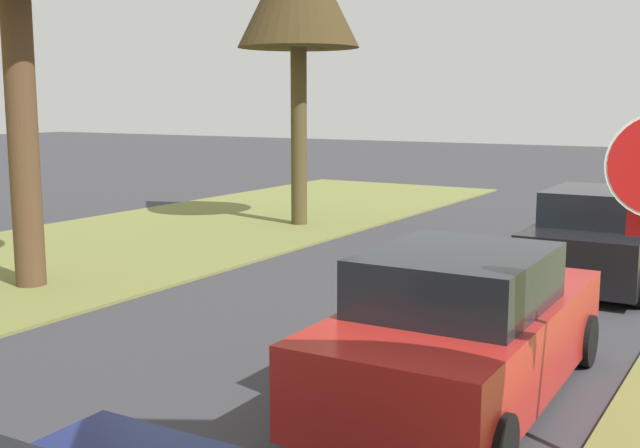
% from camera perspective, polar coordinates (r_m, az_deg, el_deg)
% --- Properties ---
extents(parked_sedan_red, '(2.00, 4.43, 1.57)m').
position_cam_1_polar(parked_sedan_red, '(8.10, 10.36, -7.65)').
color(parked_sedan_red, red).
rests_on(parked_sedan_red, ground).
extents(parked_sedan_black, '(2.00, 4.43, 1.57)m').
position_cam_1_polar(parked_sedan_black, '(14.12, 19.76, -0.97)').
color(parked_sedan_black, black).
rests_on(parked_sedan_black, ground).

